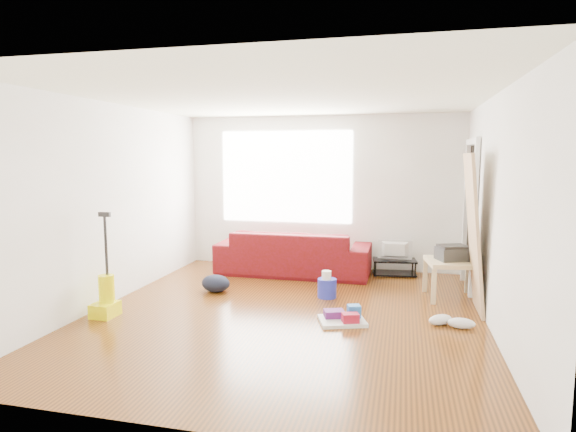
% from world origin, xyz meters
% --- Properties ---
extents(room, '(4.51, 5.01, 2.51)m').
position_xyz_m(room, '(0.07, 0.15, 1.25)').
color(room, '#43270F').
rests_on(room, ground).
extents(sofa, '(2.37, 0.93, 0.69)m').
position_xyz_m(sofa, '(-0.34, 1.95, 0.00)').
color(sofa, '#4F0C07').
rests_on(sofa, ground).
extents(tv_stand, '(0.70, 0.45, 0.25)m').
position_xyz_m(tv_stand, '(1.21, 2.22, 0.13)').
color(tv_stand, black).
rests_on(tv_stand, ground).
extents(tv, '(0.52, 0.07, 0.30)m').
position_xyz_m(tv, '(1.21, 2.22, 0.40)').
color(tv, black).
rests_on(tv, tv_stand).
extents(side_table, '(0.70, 0.70, 0.50)m').
position_xyz_m(side_table, '(1.95, 1.13, 0.42)').
color(side_table, tan).
rests_on(side_table, ground).
extents(printer, '(0.46, 0.40, 0.20)m').
position_xyz_m(printer, '(1.95, 1.13, 0.60)').
color(printer, '#2A2A2A').
rests_on(printer, side_table).
extents(bucket, '(0.26, 0.26, 0.25)m').
position_xyz_m(bucket, '(0.37, 0.79, 0.00)').
color(bucket, '#222BB1').
rests_on(bucket, ground).
extents(toilet_paper, '(0.12, 0.12, 0.11)m').
position_xyz_m(toilet_paper, '(0.37, 0.76, 0.18)').
color(toilet_paper, white).
rests_on(toilet_paper, bucket).
extents(cleaning_tray, '(0.60, 0.54, 0.18)m').
position_xyz_m(cleaning_tray, '(0.70, -0.12, 0.05)').
color(cleaning_tray, silver).
rests_on(cleaning_tray, ground).
extents(backpack, '(0.50, 0.45, 0.23)m').
position_xyz_m(backpack, '(-1.15, 0.70, 0.00)').
color(backpack, black).
rests_on(backpack, ground).
extents(sneakers, '(0.51, 0.26, 0.12)m').
position_xyz_m(sneakers, '(1.85, 0.01, 0.06)').
color(sneakers, silver).
rests_on(sneakers, ground).
extents(vacuum, '(0.26, 0.29, 1.21)m').
position_xyz_m(vacuum, '(-2.00, -0.55, 0.22)').
color(vacuum, '#EBE803').
rests_on(vacuum, ground).
extents(door_panel, '(0.23, 0.75, 1.88)m').
position_xyz_m(door_panel, '(2.13, 0.65, 0.00)').
color(door_panel, '#9B8457').
rests_on(door_panel, ground).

